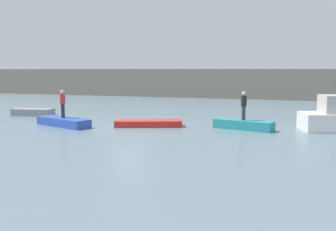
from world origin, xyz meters
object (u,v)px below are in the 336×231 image
Objects in this scene: rowboat_teal at (243,125)px; person_red_shirt at (63,102)px; rowboat_red at (149,123)px; person_dark_shirt at (244,104)px; rowboat_blue at (63,122)px; rowboat_grey at (33,112)px.

rowboat_teal is 10.71m from person_red_shirt.
person_dark_shirt reaches higher than rowboat_red.
rowboat_red is 5.69m from person_dark_shirt.
rowboat_red is 2.43× the size of person_dark_shirt.
person_red_shirt reaches higher than rowboat_teal.
person_dark_shirt is at bearing 29.56° from rowboat_teal.
rowboat_blue is 10.71m from person_dark_shirt.
rowboat_red is at bearing -22.30° from rowboat_grey.
rowboat_blue reaches higher than rowboat_red.
rowboat_grey is 15.72m from person_dark_shirt.
person_dark_shirt reaches higher than rowboat_blue.
rowboat_teal is 2.04× the size of person_red_shirt.
rowboat_grey is 0.73× the size of rowboat_red.
person_red_shirt is (0.00, 0.00, 1.19)m from rowboat_blue.
rowboat_teal is at bearing -165.96° from person_dark_shirt.
person_red_shirt is at bearing -45.77° from rowboat_grey.
rowboat_blue is 1.19m from person_red_shirt.
rowboat_blue is 2.34× the size of person_red_shirt.
rowboat_grey is 15.67m from rowboat_teal.
person_red_shirt is at bearing 177.39° from rowboat_red.
rowboat_teal is (5.51, 0.67, 0.08)m from rowboat_red.
rowboat_grey is 1.74× the size of person_red_shirt.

